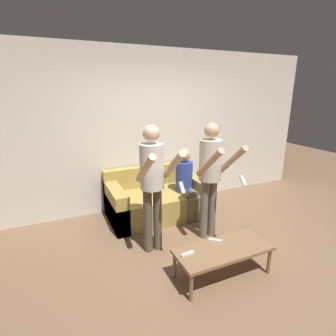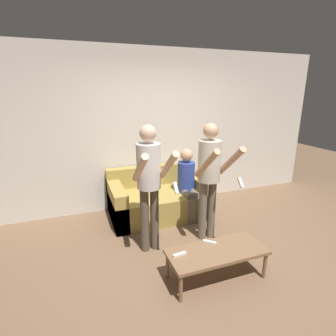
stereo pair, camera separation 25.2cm
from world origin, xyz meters
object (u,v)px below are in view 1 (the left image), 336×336
object	(u,v)px
person_standing_right	(211,170)
coffee_table	(223,251)
person_seated	(186,181)
couch	(156,200)
remote_far	(215,240)
person_standing_left	(153,178)
remote_near	(187,254)

from	to	relation	value
person_standing_right	coffee_table	world-z (taller)	person_standing_right
person_standing_right	person_seated	xyz separation A→B (m)	(0.02, 0.72, -0.39)
couch	person_standing_right	size ratio (longest dim) A/B	0.97
person_standing_right	remote_far	size ratio (longest dim) A/B	12.06
person_standing_left	person_standing_right	bearing A→B (deg)	0.01
couch	remote_near	world-z (taller)	couch
remote_far	coffee_table	bearing A→B (deg)	-87.43
couch	remote_near	size ratio (longest dim) A/B	10.29
person_standing_right	person_seated	distance (m)	0.82
couch	coffee_table	world-z (taller)	couch
person_standing_left	remote_near	size ratio (longest dim) A/B	10.72
person_standing_right	person_seated	world-z (taller)	person_standing_right
couch	coffee_table	size ratio (longest dim) A/B	1.45
person_standing_left	person_seated	bearing A→B (deg)	40.35
couch	person_standing_left	distance (m)	1.27
person_seated	person_standing_left	bearing A→B (deg)	-139.65
person_standing_left	remote_near	world-z (taller)	person_standing_left
person_seated	coffee_table	distance (m)	1.55
couch	remote_near	xyz separation A→B (m)	(-0.31, -1.67, 0.09)
coffee_table	remote_far	world-z (taller)	remote_far
coffee_table	person_standing_left	bearing A→B (deg)	124.36
couch	remote_far	distance (m)	1.57
person_standing_right	remote_far	xyz separation A→B (m)	(-0.31, -0.62, -0.64)
remote_near	person_standing_left	bearing A→B (deg)	98.56
coffee_table	remote_near	distance (m)	0.43
remote_far	remote_near	bearing A→B (deg)	-166.71
remote_far	couch	bearing A→B (deg)	93.82
person_seated	remote_near	xyz separation A→B (m)	(-0.74, -1.43, -0.25)
coffee_table	person_standing_right	bearing A→B (deg)	68.49
person_seated	coffee_table	xyz separation A→B (m)	(-0.32, -1.49, -0.30)
couch	remote_near	bearing A→B (deg)	-100.45
person_seated	remote_near	bearing A→B (deg)	-117.30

